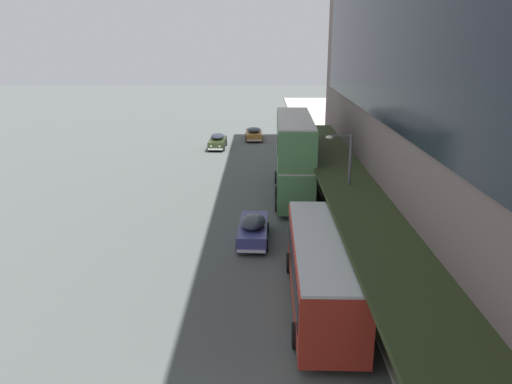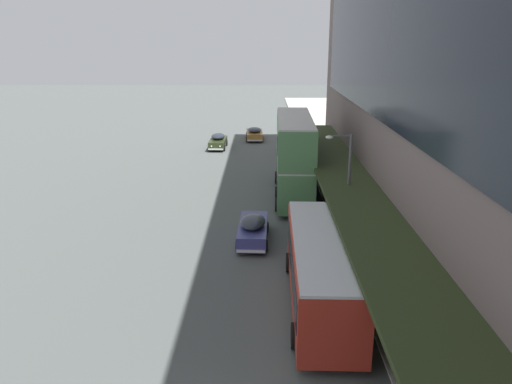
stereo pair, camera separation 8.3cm
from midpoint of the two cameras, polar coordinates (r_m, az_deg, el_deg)
name	(u,v)px [view 1 (the left image)]	position (r m, az deg, el deg)	size (l,w,h in m)	color
transit_bus_kerbside_front	(294,155)	(37.05, 4.30, 4.26)	(2.96, 10.86, 6.04)	#528A53
transit_bus_kerbside_rear	(322,268)	(22.22, 7.47, -8.59)	(2.97, 10.20, 3.26)	#AF2D20
sedan_lead_near	(253,229)	(29.34, -0.41, -4.22)	(1.91, 4.90, 1.58)	navy
sedan_second_near	(218,141)	(54.85, -4.46, 5.82)	(1.87, 4.71, 1.59)	#252F16
sedan_second_mid	(289,144)	(53.26, 3.77, 5.48)	(1.89, 4.92, 1.54)	beige
sedan_trailing_mid	(254,134)	(59.34, -0.28, 6.70)	(2.09, 4.74, 1.49)	#A16D2E
vw_van	(292,156)	(46.16, 4.08, 4.09)	(1.98, 4.59, 1.96)	beige
pedestrian_at_kerb	(373,284)	(22.79, 13.08, -10.18)	(0.33, 0.62, 1.86)	#342813
street_lamp	(346,180)	(28.50, 10.16, 1.38)	(1.50, 0.28, 6.32)	#4C4C51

